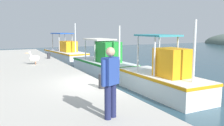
{
  "coord_description": "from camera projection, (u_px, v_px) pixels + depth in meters",
  "views": [
    {
      "loc": [
        8.88,
        -3.89,
        2.96
      ],
      "look_at": [
        -1.69,
        1.19,
        1.3
      ],
      "focal_mm": 38.96,
      "sensor_mm": 36.0,
      "label": 1
    }
  ],
  "objects": [
    {
      "name": "mooring_bollard_nearest",
      "position": [
        49.0,
        56.0,
        17.58
      ],
      "size": [
        0.22,
        0.22,
        0.41
      ],
      "primitive_type": "cylinder",
      "color": "#333338",
      "rests_on": "quay_pier"
    },
    {
      "name": "fishing_boat_third",
      "position": [
        164.0,
        79.0,
        10.88
      ],
      "size": [
        4.97,
        1.91,
        3.3
      ],
      "color": "white",
      "rests_on": "ground"
    },
    {
      "name": "fishing_boat_nearest",
      "position": [
        65.0,
        54.0,
        22.53
      ],
      "size": [
        6.65,
        2.65,
        3.41
      ],
      "color": "white",
      "rests_on": "ground"
    },
    {
      "name": "fisherman_standing",
      "position": [
        110.0,
        80.0,
        5.78
      ],
      "size": [
        0.39,
        0.55,
        1.73
      ],
      "color": "#1E234C",
      "rests_on": "quay_pier"
    },
    {
      "name": "pelican",
      "position": [
        35.0,
        58.0,
        14.7
      ],
      "size": [
        0.42,
        0.96,
        0.82
      ],
      "color": "tan",
      "rests_on": "quay_pier"
    },
    {
      "name": "fishing_boat_second",
      "position": [
        104.0,
        64.0,
        15.77
      ],
      "size": [
        5.74,
        2.34,
        3.13
      ],
      "color": "white",
      "rests_on": "ground"
    },
    {
      "name": "mooring_bollard_second",
      "position": [
        102.0,
        81.0,
        8.85
      ],
      "size": [
        0.28,
        0.28,
        0.53
      ],
      "primitive_type": "cylinder",
      "color": "#333338",
      "rests_on": "quay_pier"
    }
  ]
}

